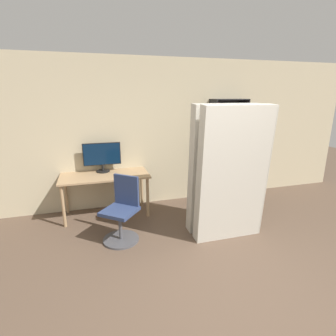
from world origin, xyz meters
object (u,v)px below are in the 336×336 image
object	(u,v)px
mattress_far	(223,170)
bookshelf	(222,151)
mattress_near	(233,175)
office_chair	(122,215)
monitor	(102,156)

from	to	relation	value
mattress_far	bookshelf	bearing A→B (deg)	62.81
mattress_near	mattress_far	size ratio (longest dim) A/B	1.00
office_chair	monitor	bearing A→B (deg)	99.49
monitor	mattress_far	bearing A→B (deg)	-35.41
mattress_near	mattress_far	world-z (taller)	same
monitor	bookshelf	xyz separation A→B (m)	(2.33, 0.00, -0.06)
monitor	mattress_near	size ratio (longest dim) A/B	0.33
office_chair	bookshelf	world-z (taller)	bookshelf
monitor	bookshelf	bearing A→B (deg)	0.01
mattress_far	mattress_near	bearing A→B (deg)	-90.00
bookshelf	monitor	bearing A→B (deg)	-179.99
monitor	bookshelf	size ratio (longest dim) A/B	0.33
mattress_far	monitor	bearing A→B (deg)	144.59
bookshelf	mattress_far	world-z (taller)	bookshelf
bookshelf	mattress_far	xyz separation A→B (m)	(-0.62, -1.21, 0.01)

